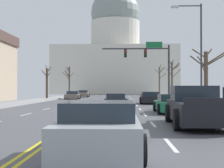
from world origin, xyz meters
TOP-DOWN VIEW (x-y plane):
  - ground at (0.00, -0.00)m, footprint 20.00×180.00m
  - signal_gantry at (5.40, 15.94)m, footprint 7.91×0.41m
  - street_lamp_right at (7.89, 2.64)m, footprint 2.35×0.24m
  - capitol_building at (0.00, 74.91)m, footprint 35.22×18.74m
  - sedan_near_00 at (4.98, 10.93)m, footprint 2.16×4.63m
  - sedan_near_01 at (1.65, 4.96)m, footprint 1.96×4.53m
  - sedan_near_02 at (5.32, -1.77)m, footprint 2.10×4.35m
  - pickup_truck_near_03 at (5.22, -9.01)m, footprint 2.38×5.40m
  - sedan_near_04 at (1.69, -14.82)m, footprint 1.96×4.70m
  - sedan_oncoming_00 at (-5.12, 25.45)m, footprint 2.12×4.37m
  - sedan_oncoming_01 at (-4.97, 37.15)m, footprint 2.09×4.66m
  - bare_tree_00 at (8.74, 20.96)m, footprint 2.07×2.48m
  - bare_tree_01 at (-8.42, 42.26)m, footprint 2.14×2.68m
  - bare_tree_02 at (8.40, 32.78)m, footprint 1.83×2.32m
  - bare_tree_03 at (-8.96, 25.61)m, footprint 1.17×2.85m
  - bare_tree_04 at (8.94, 4.11)m, footprint 3.03×2.16m
  - pedestrian_01 at (8.21, 7.28)m, footprint 0.35×0.34m

SIDE VIEW (x-z plane):
  - ground at x=0.00m, z-range -0.08..0.12m
  - sedan_near_01 at x=1.65m, z-range -0.03..1.10m
  - sedan_oncoming_00 at x=-5.12m, z-range -0.04..1.14m
  - sedan_near_02 at x=5.32m, z-range -0.03..1.15m
  - sedan_near_04 at x=1.69m, z-range -0.03..1.20m
  - sedan_near_00 at x=4.98m, z-range -0.02..1.20m
  - sedan_oncoming_01 at x=-4.97m, z-range -0.03..1.21m
  - pickup_truck_near_03 at x=5.22m, z-range -0.09..1.56m
  - pedestrian_01 at x=8.21m, z-range 0.24..1.92m
  - bare_tree_03 at x=-8.96m, z-range 0.11..4.98m
  - bare_tree_04 at x=8.94m, z-range 0.31..4.98m
  - bare_tree_02 at x=8.40m, z-range 0.14..5.72m
  - bare_tree_00 at x=8.74m, z-range 0.16..5.86m
  - bare_tree_01 at x=-8.42m, z-range 0.42..6.22m
  - street_lamp_right at x=7.89m, z-range 0.88..8.75m
  - signal_gantry at x=5.40m, z-range 1.58..8.46m
  - capitol_building at x=0.00m, z-range -4.92..28.63m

